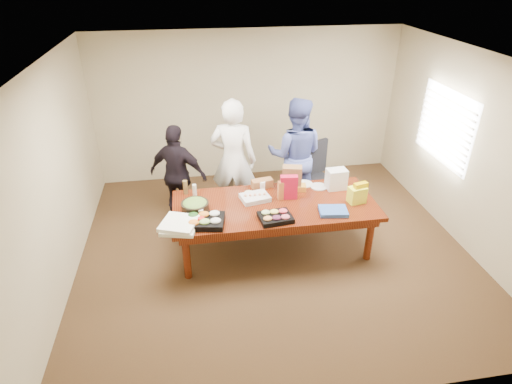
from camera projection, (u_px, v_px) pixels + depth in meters
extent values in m
cube|color=#47301E|center=(274.00, 248.00, 6.24)|extent=(5.50, 5.00, 0.02)
cube|color=white|center=(278.00, 58.00, 4.91)|extent=(5.50, 5.00, 0.02)
cube|color=beige|center=(248.00, 106.00, 7.73)|extent=(5.50, 0.04, 2.70)
cube|color=beige|center=(338.00, 296.00, 3.42)|extent=(5.50, 0.04, 2.70)
cube|color=beige|center=(56.00, 180.00, 5.19)|extent=(0.04, 5.00, 2.70)
cube|color=beige|center=(468.00, 151.00, 5.96)|extent=(0.04, 5.00, 2.70)
cube|color=white|center=(445.00, 126.00, 6.40)|extent=(0.03, 1.40, 1.10)
cube|color=beige|center=(442.00, 126.00, 6.39)|extent=(0.04, 1.36, 1.00)
cube|color=#4C1C0F|center=(274.00, 226.00, 6.05)|extent=(2.80, 1.20, 0.75)
cube|color=black|center=(318.00, 178.00, 7.02)|extent=(0.72, 0.72, 1.07)
imported|color=silver|center=(233.00, 161.00, 6.56)|extent=(0.82, 0.65, 1.96)
imported|color=#4E5AA5|center=(295.00, 155.00, 6.83)|extent=(1.09, 0.95, 1.89)
imported|color=black|center=(178.00, 175.00, 6.54)|extent=(1.01, 0.76, 1.59)
cube|color=black|center=(204.00, 221.00, 5.41)|extent=(0.56, 0.47, 0.08)
cube|color=black|center=(275.00, 217.00, 5.50)|extent=(0.46, 0.38, 0.06)
cube|color=silver|center=(255.00, 198.00, 5.95)|extent=(0.44, 0.37, 0.07)
cylinder|color=black|center=(195.00, 206.00, 5.69)|extent=(0.46, 0.46, 0.12)
cube|color=#2E57AF|center=(333.00, 211.00, 5.65)|extent=(0.40, 0.32, 0.06)
cube|color=red|center=(289.00, 187.00, 5.92)|extent=(0.25, 0.13, 0.35)
cube|color=#D7AC00|center=(360.00, 193.00, 5.84)|extent=(0.21, 0.12, 0.30)
cube|color=#C16C33|center=(284.00, 190.00, 5.93)|extent=(0.18, 0.09, 0.27)
cylinder|color=white|center=(262.00, 186.00, 6.20)|extent=(0.09, 0.09, 0.12)
cylinder|color=#FAF925|center=(295.00, 185.00, 6.16)|extent=(0.07, 0.07, 0.17)
cylinder|color=brown|center=(185.00, 187.00, 6.07)|extent=(0.08, 0.08, 0.21)
cylinder|color=beige|center=(195.00, 190.00, 6.04)|extent=(0.06, 0.06, 0.17)
cube|color=gold|center=(297.00, 187.00, 6.19)|extent=(0.27, 0.19, 0.08)
cube|color=#905D34|center=(262.00, 183.00, 6.26)|extent=(0.33, 0.19, 0.12)
cube|color=brown|center=(292.00, 178.00, 6.15)|extent=(0.31, 0.22, 0.36)
cylinder|color=red|center=(201.00, 222.00, 5.37)|extent=(0.09, 0.09, 0.11)
cylinder|color=white|center=(201.00, 213.00, 5.57)|extent=(0.08, 0.08, 0.10)
cylinder|color=white|center=(196.00, 210.00, 5.62)|extent=(0.09, 0.09, 0.11)
cube|color=silver|center=(180.00, 227.00, 5.33)|extent=(0.51, 0.51, 0.05)
cube|color=white|center=(179.00, 223.00, 5.31)|extent=(0.55, 0.55, 0.05)
cylinder|color=silver|center=(319.00, 187.00, 6.29)|extent=(0.30, 0.30, 0.01)
cylinder|color=white|center=(304.00, 184.00, 6.36)|extent=(0.25, 0.25, 0.02)
cylinder|color=#F4ECB6|center=(293.00, 189.00, 6.18)|extent=(0.17, 0.17, 0.07)
cylinder|color=beige|center=(249.00, 194.00, 6.06)|extent=(0.14, 0.14, 0.05)
cube|color=silver|center=(336.00, 179.00, 6.19)|extent=(0.29, 0.22, 0.30)
cube|color=#F0FD2E|center=(357.00, 195.00, 5.85)|extent=(0.26, 0.20, 0.23)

